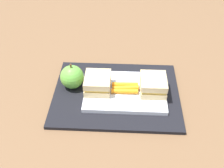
# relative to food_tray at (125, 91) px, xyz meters

# --- Properties ---
(ground_plane) EXTENTS (2.40, 2.40, 0.00)m
(ground_plane) POSITION_rel_food_tray_xyz_m (0.03, 0.00, -0.02)
(ground_plane) COLOR brown
(lunchbag_mat) EXTENTS (0.36, 0.28, 0.01)m
(lunchbag_mat) POSITION_rel_food_tray_xyz_m (0.03, 0.00, -0.01)
(lunchbag_mat) COLOR black
(lunchbag_mat) RESTS_ON ground_plane
(food_tray) EXTENTS (0.23, 0.17, 0.01)m
(food_tray) POSITION_rel_food_tray_xyz_m (0.00, 0.00, 0.00)
(food_tray) COLOR white
(food_tray) RESTS_ON lunchbag_mat
(sandwich_half_left) EXTENTS (0.07, 0.08, 0.04)m
(sandwich_half_left) POSITION_rel_food_tray_xyz_m (-0.08, 0.00, 0.03)
(sandwich_half_left) COLOR #DBC189
(sandwich_half_left) RESTS_ON food_tray
(sandwich_half_right) EXTENTS (0.07, 0.08, 0.04)m
(sandwich_half_right) POSITION_rel_food_tray_xyz_m (0.08, 0.00, 0.03)
(sandwich_half_right) COLOR #DBC189
(sandwich_half_right) RESTS_ON food_tray
(carrot_sticks_bundle) EXTENTS (0.08, 0.04, 0.02)m
(carrot_sticks_bundle) POSITION_rel_food_tray_xyz_m (0.00, 0.00, 0.01)
(carrot_sticks_bundle) COLOR orange
(carrot_sticks_bundle) RESTS_ON food_tray
(apple) EXTENTS (0.07, 0.07, 0.08)m
(apple) POSITION_rel_food_tray_xyz_m (0.15, -0.02, 0.03)
(apple) COLOR #66B742
(apple) RESTS_ON lunchbag_mat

